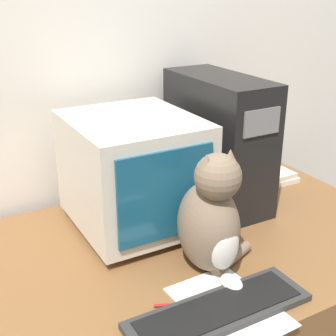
% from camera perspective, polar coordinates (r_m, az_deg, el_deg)
% --- Properties ---
extents(wall_back, '(7.00, 0.05, 2.50)m').
position_cam_1_polar(wall_back, '(1.73, -8.85, 13.55)').
color(wall_back, silver).
rests_on(wall_back, ground_plane).
extents(crt_monitor, '(0.38, 0.44, 0.37)m').
position_cam_1_polar(crt_monitor, '(1.51, -4.19, -0.50)').
color(crt_monitor, beige).
rests_on(crt_monitor, desk).
extents(computer_tower, '(0.20, 0.46, 0.47)m').
position_cam_1_polar(computer_tower, '(1.69, 6.09, 3.33)').
color(computer_tower, black).
rests_on(computer_tower, desk).
extents(keyboard, '(0.48, 0.15, 0.02)m').
position_cam_1_polar(keyboard, '(1.22, 6.26, -16.93)').
color(keyboard, '#2D2D2D').
rests_on(keyboard, desk).
extents(cat, '(0.24, 0.26, 0.37)m').
position_cam_1_polar(cat, '(1.30, 5.32, -6.38)').
color(cat, '#7A6651').
rests_on(cat, desk).
extents(book_stack, '(0.15, 0.18, 0.04)m').
position_cam_1_polar(book_stack, '(1.99, 12.71, -0.77)').
color(book_stack, beige).
rests_on(book_stack, desk).
extents(pen, '(0.14, 0.07, 0.01)m').
position_cam_1_polar(pen, '(1.24, 1.81, -16.29)').
color(pen, maroon).
rests_on(pen, desk).
extents(paper_sheet, '(0.22, 0.30, 0.00)m').
position_cam_1_polar(paper_sheet, '(1.25, 7.40, -16.38)').
color(paper_sheet, white).
rests_on(paper_sheet, desk).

